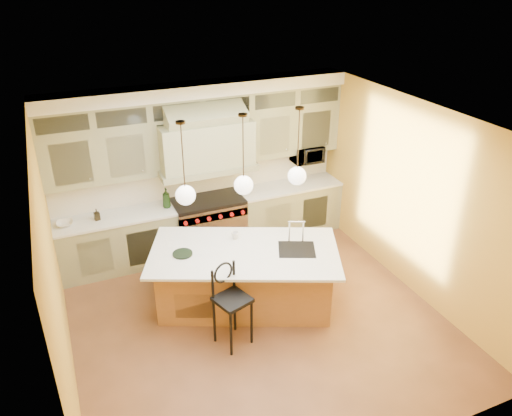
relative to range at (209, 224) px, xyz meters
name	(u,v)px	position (x,y,z in m)	size (l,w,h in m)	color
floor	(257,319)	(0.00, -2.14, -0.49)	(5.00, 5.00, 0.00)	brown
ceiling	(258,123)	(0.00, -2.14, 2.41)	(5.00, 5.00, 0.00)	white
wall_back	(200,165)	(0.00, 0.36, 0.96)	(5.00, 5.00, 0.00)	gold
wall_front	(368,358)	(0.00, -4.64, 0.96)	(5.00, 5.00, 0.00)	gold
wall_left	(54,274)	(-2.50, -2.14, 0.96)	(5.00, 5.00, 0.00)	gold
wall_right	(413,198)	(2.50, -2.14, 0.96)	(5.00, 5.00, 0.00)	gold
back_cabinetry	(205,172)	(0.00, 0.09, 0.94)	(5.00, 0.77, 2.90)	gray
range	(209,224)	(0.00, 0.00, 0.00)	(1.20, 0.74, 0.96)	silver
kitchen_island	(245,276)	(0.00, -1.70, -0.02)	(3.00, 2.35, 1.35)	olive
counter_stool	(231,300)	(-0.49, -2.41, 0.18)	(0.52, 0.52, 1.17)	black
microwave	(307,154)	(1.95, 0.11, 0.96)	(0.54, 0.37, 0.30)	black
oil_bottle_a	(166,198)	(-0.70, 0.01, 0.62)	(0.13, 0.13, 0.34)	black
oil_bottle_b	(97,215)	(-1.82, 0.01, 0.55)	(0.08, 0.09, 0.18)	black
fruit_bowl	(65,224)	(-2.30, 0.01, 0.49)	(0.26, 0.26, 0.06)	silver
cup	(235,235)	(-0.02, -1.36, 0.49)	(0.11, 0.11, 0.11)	silver
pendant_left	(185,193)	(-0.81, -1.69, 1.46)	(0.26, 0.26, 1.11)	#2D2319
pendant_center	(244,183)	(-0.01, -1.69, 1.46)	(0.26, 0.26, 1.11)	#2D2319
pendant_right	(297,174)	(0.79, -1.69, 1.46)	(0.26, 0.26, 1.11)	#2D2319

